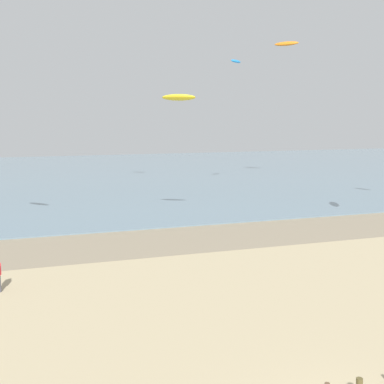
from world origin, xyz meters
name	(u,v)px	position (x,y,z in m)	size (l,w,h in m)	color
wet_sand_strip	(171,240)	(0.00, 21.52, 0.00)	(120.00, 7.13, 0.01)	gray
sea	(106,174)	(0.00, 60.08, 0.05)	(160.00, 70.00, 0.10)	slate
kite_aloft_1	(286,44)	(20.53, 44.02, 17.33)	(3.04, 0.97, 0.49)	orange
kite_aloft_2	(179,97)	(1.89, 26.15, 9.99)	(2.63, 0.84, 0.42)	yellow
kite_aloft_7	(236,61)	(12.43, 40.43, 14.60)	(1.87, 0.60, 0.30)	#2384D1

